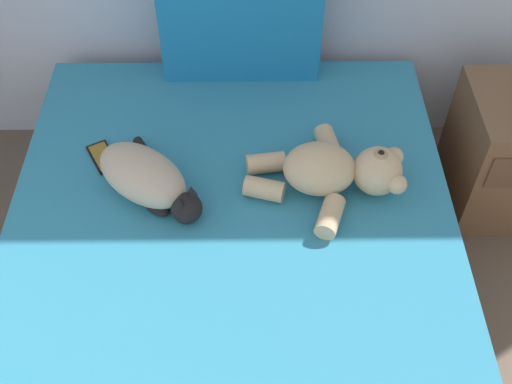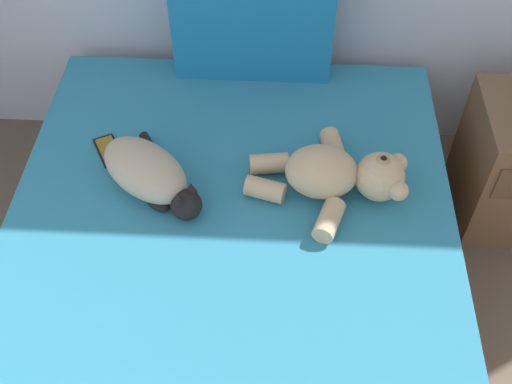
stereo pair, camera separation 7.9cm
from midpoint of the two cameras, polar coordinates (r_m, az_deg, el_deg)
bed at (r=2.09m, az=-3.24°, el=-9.15°), size 1.49×1.93×0.46m
patterned_cushion at (r=2.36m, az=-2.41°, el=15.74°), size 0.59×0.13×0.50m
cat at (r=2.03m, az=-11.03°, el=1.22°), size 0.39×0.41×0.15m
teddy_bear at (r=2.02m, az=6.20°, el=1.93°), size 0.53×0.47×0.17m
cell_phone at (r=2.22m, az=-14.82°, el=3.09°), size 0.13×0.16×0.01m
nightstand at (r=2.62m, az=21.59°, el=3.36°), size 0.42×0.45×0.53m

